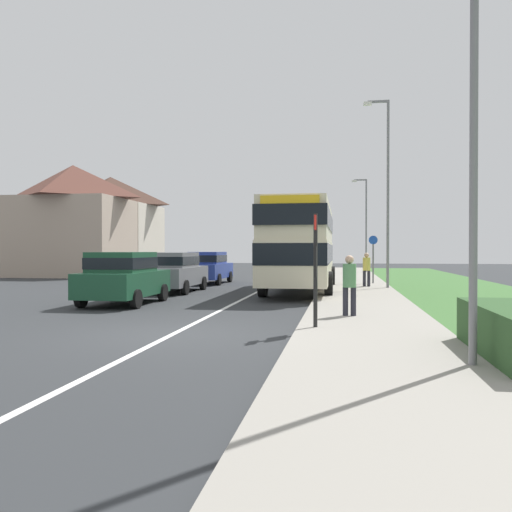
{
  "coord_description": "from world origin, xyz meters",
  "views": [
    {
      "loc": [
        3.57,
        -10.87,
        1.81
      ],
      "look_at": [
        0.73,
        6.58,
        1.6
      ],
      "focal_mm": 37.16,
      "sensor_mm": 36.0,
      "label": 1
    }
  ],
  "objects_px": {
    "parked_car_blue": "(208,266)",
    "street_lamp_far": "(365,219)",
    "pedestrian_walking_away": "(367,268)",
    "street_lamp_mid": "(386,183)",
    "bus_stop_sign": "(315,262)",
    "double_decker_bus": "(301,242)",
    "street_lamp_near": "(467,63)",
    "pedestrian_at_stop": "(349,282)",
    "cycle_route_sign": "(373,257)",
    "parked_car_grey": "(175,270)",
    "parked_car_dark_green": "(124,276)"
  },
  "relations": [
    {
      "from": "parked_car_grey",
      "to": "street_lamp_mid",
      "type": "xyz_separation_m",
      "value": [
        8.96,
        2.51,
        3.86
      ]
    },
    {
      "from": "bus_stop_sign",
      "to": "parked_car_dark_green",
      "type": "bearing_deg",
      "value": 143.1
    },
    {
      "from": "parked_car_grey",
      "to": "cycle_route_sign",
      "type": "distance_m",
      "value": 10.25
    },
    {
      "from": "parked_car_dark_green",
      "to": "street_lamp_near",
      "type": "distance_m",
      "value": 12.75
    },
    {
      "from": "parked_car_dark_green",
      "to": "street_lamp_far",
      "type": "height_order",
      "value": "street_lamp_far"
    },
    {
      "from": "street_lamp_far",
      "to": "parked_car_grey",
      "type": "bearing_deg",
      "value": -114.22
    },
    {
      "from": "pedestrian_at_stop",
      "to": "street_lamp_near",
      "type": "bearing_deg",
      "value": -73.81
    },
    {
      "from": "parked_car_blue",
      "to": "pedestrian_walking_away",
      "type": "relative_size",
      "value": 2.64
    },
    {
      "from": "cycle_route_sign",
      "to": "street_lamp_far",
      "type": "xyz_separation_m",
      "value": [
        0.16,
        13.88,
        2.71
      ]
    },
    {
      "from": "street_lamp_mid",
      "to": "street_lamp_far",
      "type": "relative_size",
      "value": 1.18
    },
    {
      "from": "street_lamp_near",
      "to": "street_lamp_far",
      "type": "height_order",
      "value": "street_lamp_near"
    },
    {
      "from": "pedestrian_at_stop",
      "to": "street_lamp_far",
      "type": "bearing_deg",
      "value": 86.81
    },
    {
      "from": "bus_stop_sign",
      "to": "street_lamp_near",
      "type": "height_order",
      "value": "street_lamp_near"
    },
    {
      "from": "double_decker_bus",
      "to": "street_lamp_mid",
      "type": "height_order",
      "value": "street_lamp_mid"
    },
    {
      "from": "double_decker_bus",
      "to": "street_lamp_near",
      "type": "distance_m",
      "value": 15.27
    },
    {
      "from": "pedestrian_at_stop",
      "to": "bus_stop_sign",
      "type": "relative_size",
      "value": 0.64
    },
    {
      "from": "cycle_route_sign",
      "to": "parked_car_blue",
      "type": "bearing_deg",
      "value": 179.1
    },
    {
      "from": "parked_car_blue",
      "to": "street_lamp_mid",
      "type": "distance_m",
      "value": 10.27
    },
    {
      "from": "double_decker_bus",
      "to": "bus_stop_sign",
      "type": "bearing_deg",
      "value": -84.07
    },
    {
      "from": "parked_car_grey",
      "to": "pedestrian_at_stop",
      "type": "distance_m",
      "value": 10.75
    },
    {
      "from": "pedestrian_at_stop",
      "to": "street_lamp_mid",
      "type": "height_order",
      "value": "street_lamp_mid"
    },
    {
      "from": "bus_stop_sign",
      "to": "street_lamp_mid",
      "type": "relative_size",
      "value": 0.31
    },
    {
      "from": "parked_car_dark_green",
      "to": "bus_stop_sign",
      "type": "height_order",
      "value": "bus_stop_sign"
    },
    {
      "from": "pedestrian_walking_away",
      "to": "cycle_route_sign",
      "type": "relative_size",
      "value": 0.66
    },
    {
      "from": "parked_car_blue",
      "to": "street_lamp_mid",
      "type": "relative_size",
      "value": 0.52
    },
    {
      "from": "street_lamp_far",
      "to": "bus_stop_sign",
      "type": "bearing_deg",
      "value": -94.43
    },
    {
      "from": "parked_car_grey",
      "to": "pedestrian_walking_away",
      "type": "height_order",
      "value": "parked_car_grey"
    },
    {
      "from": "street_lamp_mid",
      "to": "parked_car_blue",
      "type": "bearing_deg",
      "value": 160.36
    },
    {
      "from": "parked_car_blue",
      "to": "street_lamp_far",
      "type": "distance_m",
      "value": 16.61
    },
    {
      "from": "bus_stop_sign",
      "to": "street_lamp_mid",
      "type": "xyz_separation_m",
      "value": [
        2.5,
        12.59,
        3.25
      ]
    },
    {
      "from": "double_decker_bus",
      "to": "parked_car_blue",
      "type": "relative_size",
      "value": 2.35
    },
    {
      "from": "parked_car_dark_green",
      "to": "street_lamp_far",
      "type": "xyz_separation_m",
      "value": [
        8.84,
        24.62,
        3.19
      ]
    },
    {
      "from": "street_lamp_near",
      "to": "pedestrian_at_stop",
      "type": "bearing_deg",
      "value": 106.19
    },
    {
      "from": "cycle_route_sign",
      "to": "street_lamp_mid",
      "type": "relative_size",
      "value": 0.3
    },
    {
      "from": "pedestrian_walking_away",
      "to": "street_lamp_far",
      "type": "relative_size",
      "value": 0.23
    },
    {
      "from": "bus_stop_sign",
      "to": "cycle_route_sign",
      "type": "distance_m",
      "value": 15.8
    },
    {
      "from": "parked_car_blue",
      "to": "pedestrian_walking_away",
      "type": "xyz_separation_m",
      "value": [
        8.16,
        -2.56,
        0.05
      ]
    },
    {
      "from": "bus_stop_sign",
      "to": "cycle_route_sign",
      "type": "relative_size",
      "value": 1.03
    },
    {
      "from": "street_lamp_near",
      "to": "street_lamp_mid",
      "type": "xyz_separation_m",
      "value": [
        0.12,
        16.04,
        0.25
      ]
    },
    {
      "from": "cycle_route_sign",
      "to": "street_lamp_near",
      "type": "height_order",
      "value": "street_lamp_near"
    },
    {
      "from": "parked_car_dark_green",
      "to": "cycle_route_sign",
      "type": "bearing_deg",
      "value": 51.04
    },
    {
      "from": "street_lamp_mid",
      "to": "street_lamp_far",
      "type": "height_order",
      "value": "street_lamp_mid"
    },
    {
      "from": "parked_car_grey",
      "to": "street_lamp_far",
      "type": "distance_m",
      "value": 21.57
    },
    {
      "from": "street_lamp_far",
      "to": "parked_car_dark_green",
      "type": "bearing_deg",
      "value": -109.76
    },
    {
      "from": "parked_car_grey",
      "to": "street_lamp_far",
      "type": "relative_size",
      "value": 0.63
    },
    {
      "from": "street_lamp_mid",
      "to": "street_lamp_far",
      "type": "xyz_separation_m",
      "value": [
        -0.21,
        16.94,
        -0.66
      ]
    },
    {
      "from": "parked_car_dark_green",
      "to": "parked_car_grey",
      "type": "distance_m",
      "value": 5.16
    },
    {
      "from": "pedestrian_at_stop",
      "to": "pedestrian_walking_away",
      "type": "relative_size",
      "value": 1.0
    },
    {
      "from": "cycle_route_sign",
      "to": "street_lamp_far",
      "type": "distance_m",
      "value": 14.14
    },
    {
      "from": "pedestrian_walking_away",
      "to": "street_lamp_far",
      "type": "distance_m",
      "value": 16.62
    }
  ]
}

